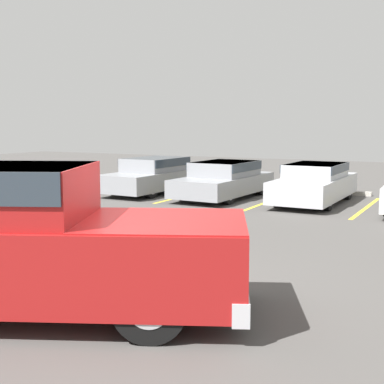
{
  "coord_description": "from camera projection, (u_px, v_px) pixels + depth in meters",
  "views": [
    {
      "loc": [
        4.18,
        -5.96,
        2.47
      ],
      "look_at": [
        -1.19,
        4.14,
        1.0
      ],
      "focal_mm": 50.0,
      "sensor_mm": 36.0,
      "label": 1
    }
  ],
  "objects": [
    {
      "name": "parked_sedan_c",
      "position": [
        315.0,
        182.0,
        16.65
      ],
      "size": [
        1.72,
        4.51,
        1.23
      ],
      "rotation": [
        0.0,
        0.0,
        -1.57
      ],
      "color": "#B7BABF",
      "rests_on": "ground_plane"
    },
    {
      "name": "wheel_stop_curb",
      "position": [
        346.0,
        193.0,
        18.67
      ],
      "size": [
        1.77,
        0.2,
        0.14
      ],
      "primitive_type": "cube",
      "color": "#B7B2A8",
      "rests_on": "ground_plane"
    },
    {
      "name": "stall_stripe_d",
      "position": [
        366.0,
        208.0,
        15.76
      ],
      "size": [
        0.12,
        4.49,
        0.01
      ],
      "primitive_type": "cube",
      "color": "yellow",
      "rests_on": "ground_plane"
    },
    {
      "name": "pickup_truck",
      "position": [
        31.0,
        242.0,
        6.86
      ],
      "size": [
        5.83,
        4.07,
        1.94
      ],
      "rotation": [
        0.0,
        0.0,
        0.43
      ],
      "color": "#A51919",
      "rests_on": "ground_plane"
    },
    {
      "name": "stall_stripe_b",
      "position": [
        188.0,
        195.0,
        18.54
      ],
      "size": [
        0.12,
        4.49,
        0.01
      ],
      "primitive_type": "cube",
      "color": "yellow",
      "rests_on": "ground_plane"
    },
    {
      "name": "stall_stripe_a",
      "position": [
        118.0,
        190.0,
        19.93
      ],
      "size": [
        0.12,
        4.49,
        0.01
      ],
      "primitive_type": "cube",
      "color": "yellow",
      "rests_on": "ground_plane"
    },
    {
      "name": "ground_plane",
      "position": [
        128.0,
        301.0,
        7.48
      ],
      "size": [
        60.0,
        60.0,
        0.0
      ],
      "primitive_type": "plane",
      "color": "#4C4947"
    },
    {
      "name": "parked_sedan_a",
      "position": [
        154.0,
        174.0,
        19.19
      ],
      "size": [
        1.83,
        4.63,
        1.25
      ],
      "rotation": [
        0.0,
        0.0,
        -1.6
      ],
      "color": "gray",
      "rests_on": "ground_plane"
    },
    {
      "name": "stall_stripe_c",
      "position": [
        270.0,
        201.0,
        17.15
      ],
      "size": [
        0.12,
        4.49,
        0.01
      ],
      "primitive_type": "cube",
      "color": "yellow",
      "rests_on": "ground_plane"
    },
    {
      "name": "parked_sedan_b",
      "position": [
        224.0,
        178.0,
        17.84
      ],
      "size": [
        1.99,
        4.51,
        1.21
      ],
      "rotation": [
        0.0,
        0.0,
        -1.61
      ],
      "color": "gray",
      "rests_on": "ground_plane"
    }
  ]
}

